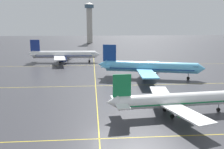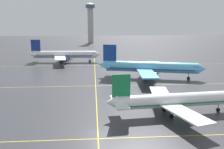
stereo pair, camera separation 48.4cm
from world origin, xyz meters
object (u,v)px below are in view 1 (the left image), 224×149
(airliner_front_gate, at_px, (174,100))
(control_tower, at_px, (89,20))
(airliner_third_row, at_px, (63,55))
(airliner_second_row, at_px, (149,67))

(airliner_front_gate, xyz_separation_m, control_tower, (-20.28, 186.86, 17.82))
(airliner_front_gate, distance_m, control_tower, 188.80)
(airliner_front_gate, distance_m, airliner_third_row, 84.06)
(airliner_front_gate, bearing_deg, control_tower, 96.20)
(airliner_front_gate, bearing_deg, airliner_third_row, 113.39)
(airliner_front_gate, relative_size, control_tower, 0.89)
(airliner_second_row, distance_m, control_tower, 151.98)
(airliner_second_row, bearing_deg, airliner_front_gate, -94.06)
(airliner_second_row, bearing_deg, airliner_third_row, 132.34)
(airliner_second_row, bearing_deg, control_tower, 98.74)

